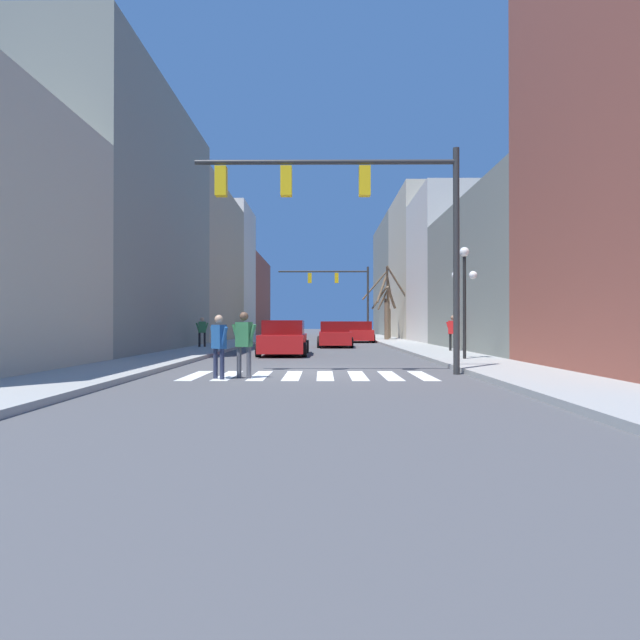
{
  "coord_description": "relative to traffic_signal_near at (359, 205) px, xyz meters",
  "views": [
    {
      "loc": [
        0.38,
        -14.94,
        1.44
      ],
      "look_at": [
        0.16,
        25.48,
        1.74
      ],
      "focal_mm": 28.0,
      "sensor_mm": 36.0,
      "label": 1
    }
  ],
  "objects": [
    {
      "name": "car_parked_right_far",
      "position": [
        -2.82,
        8.73,
        -4.07
      ],
      "size": [
        2.2,
        4.69,
        1.59
      ],
      "rotation": [
        0.0,
        0.0,
        -1.57
      ],
      "color": "red",
      "rests_on": "ground_plane"
    },
    {
      "name": "car_driving_toward_lane",
      "position": [
        -4.64,
        32.55,
        -4.07
      ],
      "size": [
        2.17,
        4.87,
        1.59
      ],
      "rotation": [
        0.0,
        0.0,
        1.57
      ],
      "color": "#A38423",
      "rests_on": "ground_plane"
    },
    {
      "name": "pedestrian_crossing_street",
      "position": [
        -3.74,
        -1.22,
        -3.83
      ],
      "size": [
        0.58,
        0.55,
        1.67
      ],
      "rotation": [
        0.0,
        0.0,
        2.39
      ],
      "color": "#282D47",
      "rests_on": "ground_plane"
    },
    {
      "name": "car_parked_right_near",
      "position": [
        -0.3,
        16.83,
        -4.08
      ],
      "size": [
        2.14,
        4.76,
        1.58
      ],
      "rotation": [
        0.0,
        0.0,
        1.57
      ],
      "color": "red",
      "rests_on": "ground_plane"
    },
    {
      "name": "building_row_left",
      "position": [
        -11.59,
        26.29,
        1.04
      ],
      "size": [
        6.0,
        62.91,
        13.52
      ],
      "color": "#BCB299",
      "rests_on": "ground_plane"
    },
    {
      "name": "street_tree_left_mid",
      "position": [
        4.43,
        26.83,
        -2.1
      ],
      "size": [
        2.26,
        2.0,
        6.07
      ],
      "color": "brown",
      "rests_on": "sidewalk_right"
    },
    {
      "name": "crosswalk_stripes",
      "position": [
        -1.42,
        -0.37,
        -4.82
      ],
      "size": [
        6.75,
        2.6,
        0.01
      ],
      "color": "white",
      "rests_on": "ground_plane"
    },
    {
      "name": "sidewalk_left",
      "position": [
        -7.22,
        0.76,
        -4.74
      ],
      "size": [
        2.75,
        90.0,
        0.15
      ],
      "color": "#9E9E99",
      "rests_on": "ground_plane"
    },
    {
      "name": "pedestrian_waiting_at_curb",
      "position": [
        -7.75,
        13.52,
        -3.69
      ],
      "size": [
        0.7,
        0.34,
        1.66
      ],
      "rotation": [
        0.0,
        0.0,
        0.35
      ],
      "color": "black",
      "rests_on": "sidewalk_left"
    },
    {
      "name": "car_parked_left_mid",
      "position": [
        1.87,
        37.9,
        -4.06
      ],
      "size": [
        2.06,
        4.73,
        1.63
      ],
      "rotation": [
        0.0,
        0.0,
        1.57
      ],
      "color": "red",
      "rests_on": "ground_plane"
    },
    {
      "name": "sidewalk_right",
      "position": [
        4.39,
        0.76,
        -4.74
      ],
      "size": [
        2.75,
        90.0,
        0.15
      ],
      "color": "#9E9E99",
      "rests_on": "ground_plane"
    },
    {
      "name": "pedestrian_on_left_sidewalk",
      "position": [
        5.19,
        9.64,
        -3.67
      ],
      "size": [
        0.59,
        0.57,
        1.69
      ],
      "rotation": [
        0.0,
        0.0,
        5.52
      ],
      "color": "black",
      "rests_on": "sidewalk_right"
    },
    {
      "name": "traffic_signal_far",
      "position": [
        0.53,
        27.72,
        -0.25
      ],
      "size": [
        7.62,
        0.28,
        6.23
      ],
      "color": "#2D2D2D",
      "rests_on": "ground_plane"
    },
    {
      "name": "car_parked_right_mid",
      "position": [
        1.8,
        24.59,
        -4.06
      ],
      "size": [
        2.2,
        4.2,
        1.61
      ],
      "rotation": [
        0.0,
        0.0,
        1.57
      ],
      "color": "red",
      "rests_on": "ground_plane"
    },
    {
      "name": "street_lamp_right_corner",
      "position": [
        4.2,
        4.24,
        -1.74
      ],
      "size": [
        0.95,
        0.36,
        4.12
      ],
      "color": "black",
      "rests_on": "sidewalk_right"
    },
    {
      "name": "pedestrian_near_right_corner",
      "position": [
        -3.11,
        -1.03,
        -3.78
      ],
      "size": [
        0.73,
        0.39,
        1.75
      ],
      "rotation": [
        0.0,
        0.0,
        5.87
      ],
      "color": "#4C4C51",
      "rests_on": "ground_plane"
    },
    {
      "name": "building_row_right",
      "position": [
        8.76,
        25.14,
        1.25
      ],
      "size": [
        6.0,
        58.0,
        13.74
      ],
      "color": "#934C3D",
      "rests_on": "ground_plane"
    },
    {
      "name": "traffic_signal_near",
      "position": [
        0.0,
        0.0,
        0.0
      ],
      "size": [
        7.54,
        0.28,
        6.45
      ],
      "color": "#2D2D2D",
      "rests_on": "ground_plane"
    },
    {
      "name": "street_tree_left_near",
      "position": [
        4.37,
        28.97,
        -2.13
      ],
      "size": [
        2.81,
        2.15,
        5.86
      ],
      "color": "brown",
      "rests_on": "sidewalk_right"
    },
    {
      "name": "street_tree_right_near",
      "position": [
        4.51,
        28.74,
        -2.38
      ],
      "size": [
        1.73,
        1.36,
        4.78
      ],
      "color": "brown",
      "rests_on": "sidewalk_right"
    },
    {
      "name": "ground_plane",
      "position": [
        -1.42,
        0.76,
        -4.82
      ],
      "size": [
        240.0,
        240.0,
        0.0
      ],
      "primitive_type": "plane",
      "color": "#4C4C4F"
    }
  ]
}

